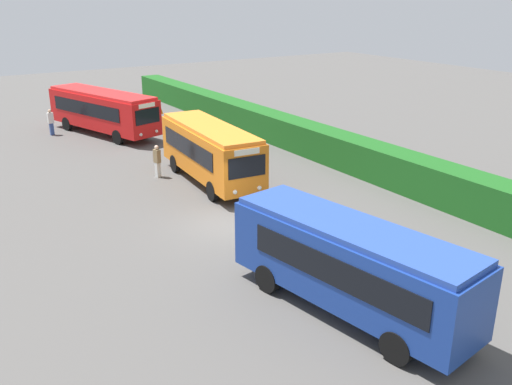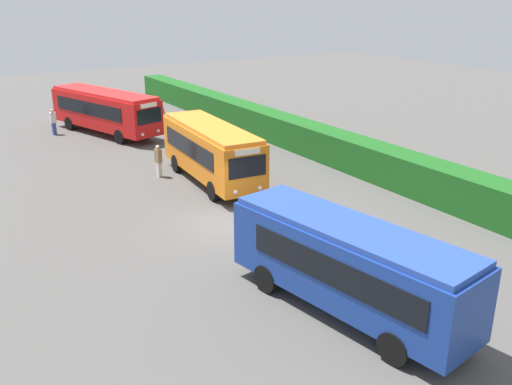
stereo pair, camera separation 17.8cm
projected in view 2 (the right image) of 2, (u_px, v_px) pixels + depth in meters
ground_plane at (230, 225)px, 24.80m from camera, size 111.77×111.77×0.00m
bus_red at (105, 109)px, 40.19m from camera, size 10.37×5.26×3.13m
bus_orange at (211, 150)px, 29.82m from camera, size 8.86×3.04×3.15m
bus_blue at (348, 263)px, 17.50m from camera, size 8.84×3.64×3.05m
person_left at (53, 121)px, 40.24m from camera, size 0.29×0.42×1.89m
person_center at (158, 160)px, 30.97m from camera, size 0.43×0.34×1.84m
person_right at (417, 257)px, 19.64m from camera, size 0.47×0.45×1.85m
hedge_row at (397, 169)px, 29.56m from camera, size 67.89×1.76×1.89m
traffic_cone at (163, 110)px, 47.58m from camera, size 0.36×0.36×0.60m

